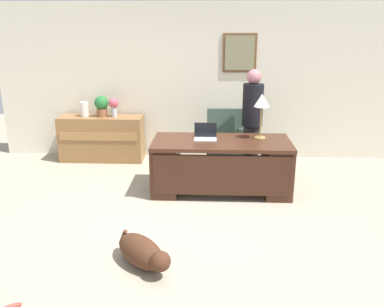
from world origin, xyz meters
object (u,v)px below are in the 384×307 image
vase_empty (84,109)px  dog_toy_bone (10,307)px  vase_with_flowers (114,105)px  desk (221,164)px  laptop (205,135)px  desk_lamp (262,103)px  potted_plant (102,105)px  credenza (102,138)px  person_standing (252,122)px  dog_lying (143,252)px  armchair (225,143)px

vase_empty → dog_toy_bone: (0.52, -4.06, -0.89)m
vase_with_flowers → dog_toy_bone: vase_with_flowers is taller
desk → laptop: size_ratio=6.10×
desk_lamp → potted_plant: 2.89m
credenza → person_standing: person_standing is taller
dog_lying → desk_lamp: 2.77m
desk → laptop: laptop is taller
dog_lying → vase_with_flowers: size_ratio=2.08×
person_standing → potted_plant: 2.62m
laptop → vase_with_flowers: vase_with_flowers is taller
armchair → potted_plant: bearing=168.4°
person_standing → vase_with_flowers: (-2.33, 0.60, 0.13)m
person_standing → laptop: 0.98m
vase_with_flowers → dog_toy_bone: 4.18m
vase_with_flowers → vase_empty: (-0.52, 0.00, -0.08)m
person_standing → dog_toy_bone: person_standing is taller
credenza → person_standing: bearing=-13.2°
credenza → person_standing: size_ratio=0.87×
desk → laptop: (-0.23, 0.11, 0.40)m
armchair → potted_plant: (-2.13, 0.44, 0.53)m
person_standing → dog_toy_bone: bearing=-124.0°
desk → dog_toy_bone: (-1.84, -2.69, -0.39)m
person_standing → vase_empty: 2.92m
dog_lying → desk_lamp: size_ratio=1.05×
armchair → vase_empty: (-2.44, 0.44, 0.45)m
person_standing → vase_with_flowers: person_standing is taller
armchair → desk_lamp: desk_lamp is taller
dog_lying → dog_toy_bone: size_ratio=3.43×
credenza → desk_lamp: desk_lamp is taller
armchair → dog_lying: (-0.90, -2.91, -0.31)m
person_standing → potted_plant: size_ratio=4.66×
credenza → dog_lying: (1.27, -3.35, -0.24)m
desk → armchair: (0.08, 0.94, 0.05)m
desk_lamp → armchair: bearing=121.3°
vase_with_flowers → dog_toy_bone: (-0.00, -4.06, -0.97)m
person_standing → dog_lying: person_standing is taller
dog_toy_bone → armchair: bearing=62.1°
vase_empty → potted_plant: (0.31, 0.00, 0.07)m
dog_lying → dog_toy_bone: 1.25m
credenza → dog_toy_bone: credenza is taller
laptop → vase_empty: (-2.13, 1.26, 0.10)m
armchair → laptop: size_ratio=3.16×
laptop → person_standing: bearing=42.4°
laptop → vase_with_flowers: (-1.61, 1.26, 0.18)m
potted_plant → desk_lamp: bearing=-25.0°
desk_lamp → person_standing: bearing=95.6°
desk → dog_toy_bone: desk is taller
desk → potted_plant: (-2.05, 1.38, 0.57)m
desk → credenza: bearing=146.6°
person_standing → vase_with_flowers: size_ratio=5.16×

